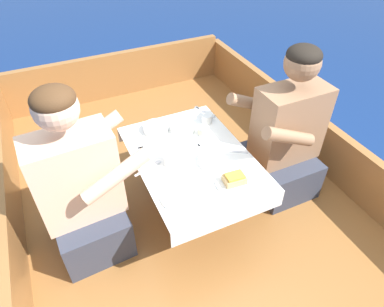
% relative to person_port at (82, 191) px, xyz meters
% --- Properties ---
extents(ground_plane, '(60.00, 60.00, 0.00)m').
position_rel_person_port_xyz_m(ground_plane, '(0.60, -0.12, -0.67)').
color(ground_plane, navy).
extents(boat_deck, '(2.06, 3.39, 0.28)m').
position_rel_person_port_xyz_m(boat_deck, '(0.60, -0.12, -0.54)').
color(boat_deck, brown).
rests_on(boat_deck, ground_plane).
extents(gunwale_port, '(0.06, 3.39, 0.35)m').
position_rel_person_port_xyz_m(gunwale_port, '(-0.40, -0.12, -0.22)').
color(gunwale_port, '#936033').
rests_on(gunwale_port, boat_deck).
extents(gunwale_starboard, '(0.06, 3.39, 0.35)m').
position_rel_person_port_xyz_m(gunwale_starboard, '(1.61, -0.12, -0.22)').
color(gunwale_starboard, '#936033').
rests_on(gunwale_starboard, boat_deck).
extents(bow_coaming, '(1.94, 0.06, 0.40)m').
position_rel_person_port_xyz_m(bow_coaming, '(0.60, 1.55, -0.20)').
color(bow_coaming, '#936033').
rests_on(bow_coaming, boat_deck).
extents(cockpit_table, '(0.61, 0.86, 0.43)m').
position_rel_person_port_xyz_m(cockpit_table, '(0.60, -0.03, -0.01)').
color(cockpit_table, '#B2B2B7').
rests_on(cockpit_table, boat_deck).
extents(person_port, '(0.54, 0.46, 0.99)m').
position_rel_person_port_xyz_m(person_port, '(0.00, 0.00, 0.00)').
color(person_port, '#333847').
rests_on(person_port, boat_deck).
extents(person_starboard, '(0.52, 0.44, 0.98)m').
position_rel_person_port_xyz_m(person_starboard, '(1.21, -0.07, -0.01)').
color(person_starboard, '#333847').
rests_on(person_starboard, boat_deck).
extents(plate_sandwich, '(0.19, 0.19, 0.01)m').
position_rel_person_port_xyz_m(plate_sandwich, '(0.71, -0.31, 0.04)').
color(plate_sandwich, white).
rests_on(plate_sandwich, cockpit_table).
extents(plate_bread, '(0.19, 0.19, 0.01)m').
position_rel_person_port_xyz_m(plate_bread, '(0.42, -0.28, 0.04)').
color(plate_bread, white).
rests_on(plate_bread, cockpit_table).
extents(sandwich, '(0.11, 0.08, 0.05)m').
position_rel_person_port_xyz_m(sandwich, '(0.71, -0.31, 0.07)').
color(sandwich, tan).
rests_on(sandwich, plate_sandwich).
extents(bowl_port_near, '(0.14, 0.14, 0.04)m').
position_rel_person_port_xyz_m(bowl_port_near, '(0.67, -0.13, 0.06)').
color(bowl_port_near, white).
rests_on(bowl_port_near, cockpit_table).
extents(bowl_starboard_near, '(0.15, 0.15, 0.04)m').
position_rel_person_port_xyz_m(bowl_starboard_near, '(0.65, 0.21, 0.06)').
color(bowl_starboard_near, white).
rests_on(bowl_starboard_near, cockpit_table).
extents(bowl_center_far, '(0.15, 0.15, 0.04)m').
position_rel_person_port_xyz_m(bowl_center_far, '(0.51, 0.28, 0.06)').
color(bowl_center_far, white).
rests_on(bowl_center_far, cockpit_table).
extents(coffee_cup_port, '(0.09, 0.06, 0.05)m').
position_rel_person_port_xyz_m(coffee_cup_port, '(0.83, 0.23, 0.07)').
color(coffee_cup_port, white).
rests_on(coffee_cup_port, cockpit_table).
extents(coffee_cup_starboard, '(0.11, 0.08, 0.07)m').
position_rel_person_port_xyz_m(coffee_cup_starboard, '(0.48, -0.03, 0.07)').
color(coffee_cup_starboard, white).
rests_on(coffee_cup_starboard, cockpit_table).
extents(tin_can, '(0.07, 0.07, 0.05)m').
position_rel_person_port_xyz_m(tin_can, '(0.75, 0.12, 0.06)').
color(tin_can, silver).
rests_on(tin_can, cockpit_table).
extents(utensil_spoon_center, '(0.07, 0.16, 0.01)m').
position_rel_person_port_xyz_m(utensil_spoon_center, '(0.65, 0.13, 0.04)').
color(utensil_spoon_center, silver).
rests_on(utensil_spoon_center, cockpit_table).
extents(utensil_knife_starboard, '(0.07, 0.16, 0.00)m').
position_rel_person_port_xyz_m(utensil_knife_starboard, '(0.68, 0.03, 0.04)').
color(utensil_knife_starboard, silver).
rests_on(utensil_knife_starboard, cockpit_table).
extents(utensil_fork_port, '(0.17, 0.02, 0.00)m').
position_rel_person_port_xyz_m(utensil_fork_port, '(0.42, 0.16, 0.04)').
color(utensil_fork_port, silver).
rests_on(utensil_fork_port, cockpit_table).
extents(utensil_fork_starboard, '(0.07, 0.17, 0.00)m').
position_rel_person_port_xyz_m(utensil_fork_starboard, '(0.86, 0.35, 0.04)').
color(utensil_fork_starboard, silver).
rests_on(utensil_fork_starboard, cockpit_table).
extents(utensil_spoon_port, '(0.15, 0.10, 0.01)m').
position_rel_person_port_xyz_m(utensil_spoon_port, '(0.80, -0.07, 0.04)').
color(utensil_spoon_port, silver).
rests_on(utensil_spoon_port, cockpit_table).
extents(utensil_spoon_starboard, '(0.17, 0.07, 0.01)m').
position_rel_person_port_xyz_m(utensil_spoon_starboard, '(0.38, -0.01, 0.04)').
color(utensil_spoon_starboard, silver).
rests_on(utensil_spoon_starboard, cockpit_table).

